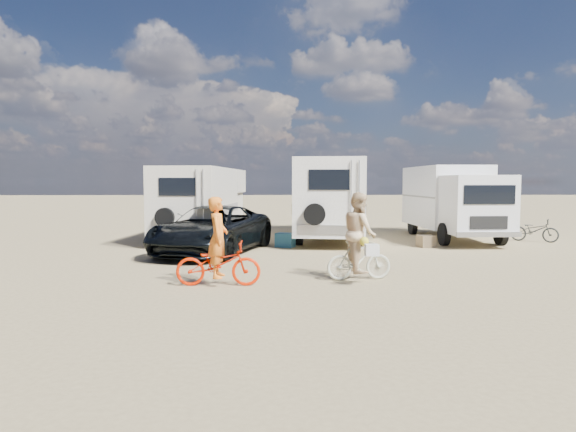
{
  "coord_description": "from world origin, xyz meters",
  "views": [
    {
      "loc": [
        -2.53,
        -12.33,
        2.22
      ],
      "look_at": [
        -2.22,
        0.83,
        1.3
      ],
      "focal_mm": 30.54,
      "sensor_mm": 36.0,
      "label": 1
    }
  ],
  "objects_px": {
    "rv_main": "(331,200)",
    "bike_woman": "(359,260)",
    "rider_woman": "(359,240)",
    "bike_parked": "(534,230)",
    "crate": "(426,241)",
    "bike_man": "(218,264)",
    "rider_man": "(218,246)",
    "rv_left": "(203,203)",
    "dark_suv": "(213,229)",
    "box_truck": "(453,203)",
    "cooler": "(285,240)"
  },
  "relations": [
    {
      "from": "rv_main",
      "to": "crate",
      "type": "relative_size",
      "value": 14.54
    },
    {
      "from": "box_truck",
      "to": "bike_woman",
      "type": "xyz_separation_m",
      "value": [
        -4.93,
        -7.72,
        -0.97
      ]
    },
    {
      "from": "bike_woman",
      "to": "box_truck",
      "type": "bearing_deg",
      "value": -40.95
    },
    {
      "from": "bike_parked",
      "to": "cooler",
      "type": "height_order",
      "value": "bike_parked"
    },
    {
      "from": "box_truck",
      "to": "rider_woman",
      "type": "height_order",
      "value": "box_truck"
    },
    {
      "from": "rv_left",
      "to": "bike_parked",
      "type": "xyz_separation_m",
      "value": [
        12.45,
        -1.49,
        -0.94
      ]
    },
    {
      "from": "dark_suv",
      "to": "rider_man",
      "type": "distance_m",
      "value": 4.97
    },
    {
      "from": "rider_woman",
      "to": "rider_man",
      "type": "bearing_deg",
      "value": 91.67
    },
    {
      "from": "rider_man",
      "to": "rider_woman",
      "type": "height_order",
      "value": "rider_woman"
    },
    {
      "from": "bike_woman",
      "to": "rider_man",
      "type": "distance_m",
      "value": 3.19
    },
    {
      "from": "rv_left",
      "to": "box_truck",
      "type": "xyz_separation_m",
      "value": [
        9.68,
        -0.68,
        0.04
      ]
    },
    {
      "from": "rv_left",
      "to": "dark_suv",
      "type": "xyz_separation_m",
      "value": [
        0.88,
        -4.03,
        -0.64
      ]
    },
    {
      "from": "rider_woman",
      "to": "bike_parked",
      "type": "height_order",
      "value": "rider_woman"
    },
    {
      "from": "bike_man",
      "to": "rider_woman",
      "type": "relative_size",
      "value": 0.99
    },
    {
      "from": "rv_main",
      "to": "box_truck",
      "type": "xyz_separation_m",
      "value": [
        4.67,
        -0.45,
        -0.1
      ]
    },
    {
      "from": "rider_woman",
      "to": "crate",
      "type": "bearing_deg",
      "value": -38.62
    },
    {
      "from": "rv_left",
      "to": "rider_man",
      "type": "xyz_separation_m",
      "value": [
        1.63,
        -8.95,
        -0.51
      ]
    },
    {
      "from": "bike_man",
      "to": "bike_woman",
      "type": "relative_size",
      "value": 1.21
    },
    {
      "from": "rider_man",
      "to": "crate",
      "type": "height_order",
      "value": "rider_man"
    },
    {
      "from": "rv_left",
      "to": "bike_parked",
      "type": "bearing_deg",
      "value": -1.42
    },
    {
      "from": "dark_suv",
      "to": "bike_man",
      "type": "height_order",
      "value": "dark_suv"
    },
    {
      "from": "box_truck",
      "to": "bike_woman",
      "type": "bearing_deg",
      "value": -123.76
    },
    {
      "from": "box_truck",
      "to": "bike_parked",
      "type": "height_order",
      "value": "box_truck"
    },
    {
      "from": "rv_main",
      "to": "rv_left",
      "type": "xyz_separation_m",
      "value": [
        -5.01,
        0.23,
        -0.14
      ]
    },
    {
      "from": "rv_left",
      "to": "rider_woman",
      "type": "xyz_separation_m",
      "value": [
        4.75,
        -8.39,
        -0.47
      ]
    },
    {
      "from": "rv_main",
      "to": "bike_woman",
      "type": "distance_m",
      "value": 8.24
    },
    {
      "from": "box_truck",
      "to": "bike_man",
      "type": "bearing_deg",
      "value": -135.4
    },
    {
      "from": "rider_man",
      "to": "box_truck",
      "type": "bearing_deg",
      "value": -43.81
    },
    {
      "from": "bike_man",
      "to": "cooler",
      "type": "relative_size",
      "value": 3.0
    },
    {
      "from": "rv_main",
      "to": "bike_woman",
      "type": "bearing_deg",
      "value": -84.5
    },
    {
      "from": "bike_woman",
      "to": "crate",
      "type": "bearing_deg",
      "value": -38.62
    },
    {
      "from": "box_truck",
      "to": "bike_man",
      "type": "xyz_separation_m",
      "value": [
        -8.05,
        -8.27,
        -0.94
      ]
    },
    {
      "from": "bike_woman",
      "to": "bike_parked",
      "type": "distance_m",
      "value": 10.34
    },
    {
      "from": "bike_parked",
      "to": "cooler",
      "type": "bearing_deg",
      "value": 132.43
    },
    {
      "from": "box_truck",
      "to": "crate",
      "type": "xyz_separation_m",
      "value": [
        -1.7,
        -2.18,
        -1.22
      ]
    },
    {
      "from": "rider_woman",
      "to": "rv_main",
      "type": "bearing_deg",
      "value": -10.21
    },
    {
      "from": "bike_parked",
      "to": "cooler",
      "type": "xyz_separation_m",
      "value": [
        -9.27,
        -1.28,
        -0.19
      ]
    },
    {
      "from": "rider_man",
      "to": "bike_parked",
      "type": "relative_size",
      "value": 1.05
    },
    {
      "from": "rider_woman",
      "to": "rv_left",
      "type": "bearing_deg",
      "value": 21.12
    },
    {
      "from": "rv_main",
      "to": "dark_suv",
      "type": "bearing_deg",
      "value": -130.01
    },
    {
      "from": "rider_woman",
      "to": "cooler",
      "type": "height_order",
      "value": "rider_woman"
    },
    {
      "from": "box_truck",
      "to": "rv_left",
      "type": "bearing_deg",
      "value": 174.83
    },
    {
      "from": "dark_suv",
      "to": "bike_woman",
      "type": "xyz_separation_m",
      "value": [
        3.87,
        -4.36,
        -0.29
      ]
    },
    {
      "from": "rider_woman",
      "to": "bike_parked",
      "type": "xyz_separation_m",
      "value": [
        7.7,
        6.91,
        -0.48
      ]
    },
    {
      "from": "rv_main",
      "to": "bike_man",
      "type": "distance_m",
      "value": 9.41
    },
    {
      "from": "bike_man",
      "to": "crate",
      "type": "distance_m",
      "value": 8.8
    },
    {
      "from": "rv_main",
      "to": "crate",
      "type": "height_order",
      "value": "rv_main"
    },
    {
      "from": "rv_left",
      "to": "bike_parked",
      "type": "distance_m",
      "value": 12.57
    },
    {
      "from": "rider_woman",
      "to": "box_truck",
      "type": "bearing_deg",
      "value": -40.95
    },
    {
      "from": "dark_suv",
      "to": "rider_woman",
      "type": "bearing_deg",
      "value": -31.77
    }
  ]
}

